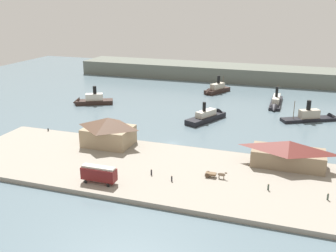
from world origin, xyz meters
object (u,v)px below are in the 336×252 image
Objects in this scene: pedestrian_near_west_shed at (172,179)px; ferry_outer_harbor at (209,116)px; ferry_shed_east_terminal at (288,153)px; pedestrian_near_east_shed at (268,187)px; ferry_approaching_east at (276,103)px; mooring_post_west at (83,134)px; pedestrian_walking_east at (151,172)px; mooring_post_center_west at (48,130)px; street_tram at (99,173)px; ferry_approaching_west at (90,101)px; ferry_shed_central_terminal at (108,131)px; ferry_departing_north at (315,117)px; pedestrian_walking_west at (328,197)px; ferry_moored_west at (216,90)px; horse_cart at (215,174)px.

ferry_outer_harbor is (-3.61, 57.22, -0.44)m from pedestrian_near_west_shed.
ferry_shed_east_terminal is 16.90m from pedestrian_near_east_shed.
mooring_post_west is at bearing -132.49° from ferry_approaching_east.
pedestrian_walking_east is 50.88m from mooring_post_center_west.
pedestrian_near_west_shed is at bearing 21.83° from street_tram.
ferry_shed_east_terminal is 96.36m from ferry_approaching_west.
pedestrian_near_east_shed is at bearing -18.10° from mooring_post_west.
ferry_departing_north is at bearing 39.81° from ferry_shed_central_terminal.
street_tram is 65.23m from ferry_outer_harbor.
ferry_shed_central_terminal reaches higher than pedestrian_near_west_shed.
pedestrian_walking_west is 0.10× the size of ferry_moored_west.
ferry_shed_central_terminal is at bearing -54.54° from ferry_approaching_west.
pedestrian_walking_west is 0.09× the size of ferry_approaching_west.
mooring_post_west is (-62.00, 20.26, -0.32)m from pedestrian_near_east_shed.
ferry_shed_central_terminal is at bearing -120.24° from ferry_outer_harbor.
ferry_shed_east_terminal reaches higher than pedestrian_near_west_shed.
ferry_shed_east_terminal is 2.20× the size of street_tram.
pedestrian_near_west_shed is at bearing -102.54° from ferry_approaching_east.
mooring_post_west is 83.62m from ferry_moored_west.
ferry_approaching_west is (-93.77, -6.00, 0.17)m from ferry_departing_north.
ferry_departing_north reaches higher than pedestrian_near_east_shed.
pedestrian_walking_east is at bearing 38.53° from street_tram.
ferry_shed_central_terminal is 0.75× the size of ferry_shed_east_terminal.
ferry_shed_central_terminal reaches higher than mooring_post_center_west.
ferry_approaching_west is at bearing 152.72° from ferry_shed_east_terminal.
pedestrian_near_east_shed is 67.43m from ferry_departing_north.
ferry_approaching_west reaches higher than ferry_outer_harbor.
ferry_outer_harbor is (48.73, 34.25, -0.19)m from mooring_post_center_west.
pedestrian_walking_west is at bearing -88.89° from ferry_departing_north.
ferry_shed_east_terminal reaches higher than pedestrian_near_east_shed.
ferry_departing_north reaches higher than ferry_approaching_east.
mooring_post_center_west is at bearing 164.24° from horse_cart.
ferry_outer_harbor is (-39.94, 54.84, -0.51)m from pedestrian_walking_west.
pedestrian_walking_east is 79.05m from ferry_departing_north.
ferry_moored_west is at bearing 86.85° from street_tram.
ferry_shed_central_terminal is 55.73m from ferry_approaching_west.
street_tram is at bearing -68.14° from ferry_shed_central_terminal.
ferry_shed_east_terminal is at bearing -65.62° from ferry_moored_west.
mooring_post_center_west is 95.68m from ferry_approaching_east.
street_tram reaches higher than pedestrian_walking_east.
ferry_departing_north is (73.84, 46.12, -0.23)m from mooring_post_west.
pedestrian_near_east_shed is 0.10× the size of ferry_moored_west.
pedestrian_walking_west is (9.48, -16.72, -2.87)m from ferry_shed_east_terminal.
ferry_shed_east_terminal is 19.43m from pedestrian_walking_west.
ferry_approaching_west is at bearing 132.89° from pedestrian_near_west_shed.
ferry_moored_west reaches higher than pedestrian_near_west_shed.
ferry_departing_north reaches higher than ferry_approaching_west.
ferry_moored_west is 45.17m from ferry_outer_harbor.
pedestrian_walking_east is 88.45m from ferry_approaching_east.
ferry_approaching_west is (-58.74, 63.23, -0.31)m from pedestrian_near_west_shed.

